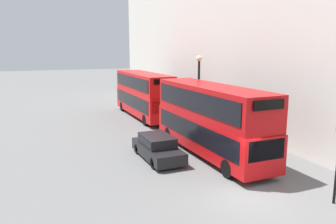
% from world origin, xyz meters
% --- Properties ---
extents(ground_plane, '(200.00, 200.00, 0.00)m').
position_xyz_m(ground_plane, '(0.00, 0.00, 0.00)').
color(ground_plane, '#5B5B5B').
extents(bus_leading, '(2.59, 10.93, 4.45)m').
position_xyz_m(bus_leading, '(1.60, 6.22, 2.45)').
color(bus_leading, '#B20C0F').
rests_on(bus_leading, ground).
extents(bus_second_in_queue, '(2.59, 10.79, 4.35)m').
position_xyz_m(bus_second_in_queue, '(1.60, 19.13, 2.40)').
color(bus_second_in_queue, red).
rests_on(bus_second_in_queue, ground).
extents(car_dark_sedan, '(1.88, 4.60, 1.46)m').
position_xyz_m(car_dark_sedan, '(-1.80, 6.66, 0.77)').
color(car_dark_sedan, black).
rests_on(car_dark_sedan, ground).
extents(street_lamp, '(0.44, 0.44, 6.17)m').
position_xyz_m(street_lamp, '(3.31, 10.91, 3.84)').
color(street_lamp, black).
rests_on(street_lamp, ground).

